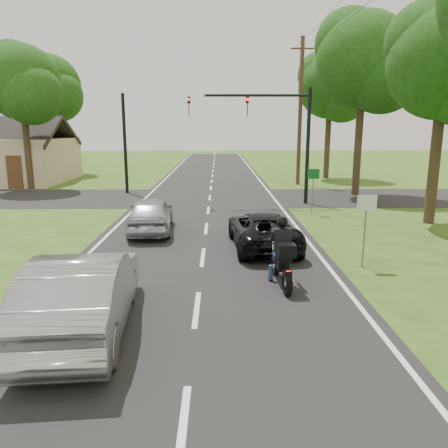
{
  "coord_description": "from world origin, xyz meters",
  "views": [
    {
      "loc": [
        0.49,
        -9.14,
        3.98
      ],
      "look_at": [
        0.65,
        3.0,
        1.3
      ],
      "focal_mm": 35.0,
      "sensor_mm": 36.0,
      "label": 1
    }
  ],
  "objects_px": {
    "silver_sedan": "(83,292)",
    "utility_pole_far": "(300,111)",
    "motorcycle_rider": "(282,259)",
    "silver_suv": "(151,214)",
    "traffic_signal": "(273,125)",
    "sign_green": "(313,180)",
    "dark_suv": "(263,230)",
    "sign_white": "(366,214)"
  },
  "relations": [
    {
      "from": "silver_sedan",
      "to": "utility_pole_far",
      "type": "relative_size",
      "value": 0.49
    },
    {
      "from": "motorcycle_rider",
      "to": "silver_suv",
      "type": "height_order",
      "value": "motorcycle_rider"
    },
    {
      "from": "traffic_signal",
      "to": "sign_green",
      "type": "distance_m",
      "value": 4.24
    },
    {
      "from": "silver_suv",
      "to": "sign_green",
      "type": "relative_size",
      "value": 1.92
    },
    {
      "from": "motorcycle_rider",
      "to": "traffic_signal",
      "type": "height_order",
      "value": "traffic_signal"
    },
    {
      "from": "dark_suv",
      "to": "sign_white",
      "type": "distance_m",
      "value": 3.63
    },
    {
      "from": "traffic_signal",
      "to": "silver_sedan",
      "type": "bearing_deg",
      "value": -110.2
    },
    {
      "from": "utility_pole_far",
      "to": "sign_white",
      "type": "bearing_deg",
      "value": -94.51
    },
    {
      "from": "motorcycle_rider",
      "to": "silver_suv",
      "type": "distance_m",
      "value": 7.35
    },
    {
      "from": "dark_suv",
      "to": "utility_pole_far",
      "type": "distance_m",
      "value": 17.9
    },
    {
      "from": "dark_suv",
      "to": "sign_white",
      "type": "bearing_deg",
      "value": 136.93
    },
    {
      "from": "silver_sedan",
      "to": "utility_pole_far",
      "type": "bearing_deg",
      "value": -114.94
    },
    {
      "from": "silver_suv",
      "to": "sign_green",
      "type": "distance_m",
      "value": 7.89
    },
    {
      "from": "silver_sedan",
      "to": "sign_green",
      "type": "height_order",
      "value": "sign_green"
    },
    {
      "from": "sign_white",
      "to": "silver_suv",
      "type": "bearing_deg",
      "value": 146.5
    },
    {
      "from": "dark_suv",
      "to": "sign_white",
      "type": "xyz_separation_m",
      "value": [
        2.71,
        -2.2,
        0.97
      ]
    },
    {
      "from": "silver_sedan",
      "to": "silver_suv",
      "type": "bearing_deg",
      "value": -95.27
    },
    {
      "from": "motorcycle_rider",
      "to": "sign_white",
      "type": "distance_m",
      "value": 3.11
    },
    {
      "from": "motorcycle_rider",
      "to": "sign_white",
      "type": "relative_size",
      "value": 1.0
    },
    {
      "from": "motorcycle_rider",
      "to": "silver_sedan",
      "type": "xyz_separation_m",
      "value": [
        -4.29,
        -2.49,
        0.09
      ]
    },
    {
      "from": "motorcycle_rider",
      "to": "dark_suv",
      "type": "xyz_separation_m",
      "value": [
        -0.12,
        3.69,
        -0.1
      ]
    },
    {
      "from": "motorcycle_rider",
      "to": "sign_green",
      "type": "height_order",
      "value": "sign_green"
    },
    {
      "from": "traffic_signal",
      "to": "utility_pole_far",
      "type": "distance_m",
      "value": 8.55
    },
    {
      "from": "motorcycle_rider",
      "to": "sign_white",
      "type": "height_order",
      "value": "sign_white"
    },
    {
      "from": "silver_sedan",
      "to": "utility_pole_far",
      "type": "height_order",
      "value": "utility_pole_far"
    },
    {
      "from": "motorcycle_rider",
      "to": "sign_white",
      "type": "xyz_separation_m",
      "value": [
        2.59,
        1.49,
        0.88
      ]
    },
    {
      "from": "motorcycle_rider",
      "to": "sign_green",
      "type": "relative_size",
      "value": 1.0
    },
    {
      "from": "silver_sedan",
      "to": "sign_green",
      "type": "xyz_separation_m",
      "value": [
        7.08,
        11.98,
        0.78
      ]
    },
    {
      "from": "traffic_signal",
      "to": "sign_white",
      "type": "distance_m",
      "value": 11.39
    },
    {
      "from": "sign_white",
      "to": "traffic_signal",
      "type": "bearing_deg",
      "value": 97.05
    },
    {
      "from": "dark_suv",
      "to": "sign_green",
      "type": "xyz_separation_m",
      "value": [
        2.91,
        5.8,
        0.97
      ]
    },
    {
      "from": "utility_pole_far",
      "to": "dark_suv",
      "type": "bearing_deg",
      "value": -104.06
    },
    {
      "from": "traffic_signal",
      "to": "sign_green",
      "type": "bearing_deg",
      "value": -62.62
    },
    {
      "from": "dark_suv",
      "to": "sign_green",
      "type": "bearing_deg",
      "value": -120.67
    },
    {
      "from": "utility_pole_far",
      "to": "sign_green",
      "type": "height_order",
      "value": "utility_pole_far"
    },
    {
      "from": "utility_pole_far",
      "to": "sign_green",
      "type": "bearing_deg",
      "value": -96.73
    },
    {
      "from": "motorcycle_rider",
      "to": "dark_suv",
      "type": "bearing_deg",
      "value": 88.23
    },
    {
      "from": "dark_suv",
      "to": "traffic_signal",
      "type": "relative_size",
      "value": 0.69
    },
    {
      "from": "sign_white",
      "to": "sign_green",
      "type": "relative_size",
      "value": 1.0
    },
    {
      "from": "traffic_signal",
      "to": "sign_green",
      "type": "height_order",
      "value": "traffic_signal"
    },
    {
      "from": "motorcycle_rider",
      "to": "silver_sedan",
      "type": "bearing_deg",
      "value": -153.56
    },
    {
      "from": "motorcycle_rider",
      "to": "dark_suv",
      "type": "distance_m",
      "value": 3.69
    }
  ]
}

